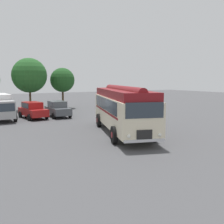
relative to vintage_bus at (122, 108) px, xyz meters
The scene contains 6 objects.
ground_plane 2.28m from the vintage_bus, 130.98° to the right, with size 120.00×120.00×0.00m, color #474749.
vintage_bus is the anchor object (origin of this frame).
car_near_left 11.52m from the vintage_bus, 110.03° to the left, with size 2.35×4.38×1.66m.
car_mid_left 10.74m from the vintage_bus, 97.41° to the left, with size 2.02×4.23×1.66m.
tree_centre 18.67m from the vintage_bus, 97.83° to the left, with size 4.42×4.42×6.66m.
tree_right_of_centre 18.79m from the vintage_bus, 83.94° to the left, with size 3.32×3.32×5.52m.
Camera 1 is at (-9.48, -15.17, 3.96)m, focal length 42.00 mm.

